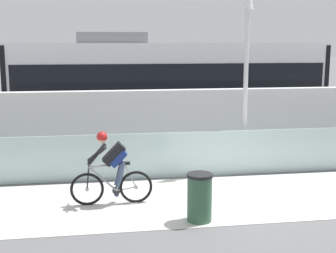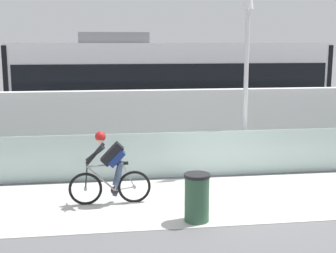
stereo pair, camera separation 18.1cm
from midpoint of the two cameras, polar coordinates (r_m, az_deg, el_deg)
ground_plane at (r=10.69m, az=7.08°, el=-8.68°), size 200.00×200.00×0.00m
bike_path_deck at (r=10.68m, az=7.08°, el=-8.65°), size 32.00×3.20×0.01m
glass_parapet at (r=12.24m, az=4.77°, el=-3.31°), size 32.00×0.05×1.18m
concrete_barrier_wall at (r=13.87m, az=3.05°, el=0.25°), size 32.00×0.36×2.10m
tram_rail_near at (r=16.46m, az=1.23°, el=-1.87°), size 32.00×0.08×0.01m
tram_rail_far at (r=17.84m, az=0.42°, el=-0.92°), size 32.00×0.08×0.01m
tram at (r=16.82m, az=-0.36°, el=4.91°), size 11.06×2.54×3.81m
cyclist_on_bike at (r=10.07m, az=-7.44°, el=-5.21°), size 1.77×0.58×1.61m
lamp_post_antenna at (r=12.47m, az=9.21°, el=9.38°), size 0.28×0.28×5.20m
trash_bin at (r=9.15m, az=3.32°, el=-8.69°), size 0.51×0.51×0.96m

